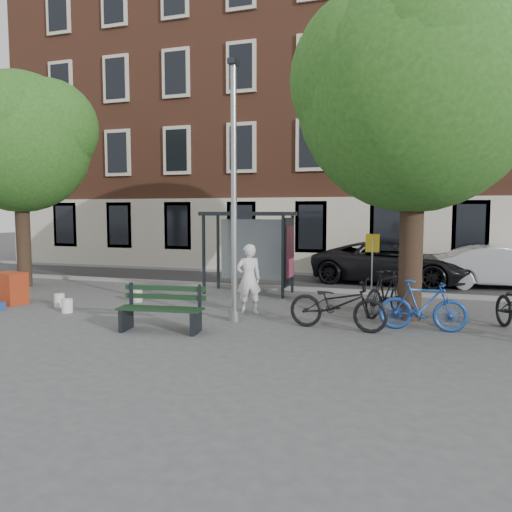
{
  "coord_description": "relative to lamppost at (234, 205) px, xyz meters",
  "views": [
    {
      "loc": [
        4.14,
        -11.08,
        2.63
      ],
      "look_at": [
        -0.09,
        1.98,
        1.4
      ],
      "focal_mm": 35.0,
      "sensor_mm": 36.0,
      "label": 1
    }
  ],
  "objects": [
    {
      "name": "ground",
      "position": [
        0.0,
        0.0,
        -2.78
      ],
      "size": [
        90.0,
        90.0,
        0.0
      ],
      "primitive_type": "plane",
      "color": "#4C4C4F",
      "rests_on": "ground"
    },
    {
      "name": "road",
      "position": [
        0.0,
        7.0,
        -2.78
      ],
      "size": [
        40.0,
        4.0,
        0.01
      ],
      "primitive_type": "cube",
      "color": "#28282B",
      "rests_on": "ground"
    },
    {
      "name": "curb_near",
      "position": [
        0.0,
        5.0,
        -2.72
      ],
      "size": [
        40.0,
        0.25,
        0.12
      ],
      "primitive_type": "cube",
      "color": "gray",
      "rests_on": "ground"
    },
    {
      "name": "curb_far",
      "position": [
        0.0,
        9.0,
        -2.72
      ],
      "size": [
        40.0,
        0.25,
        0.12
      ],
      "primitive_type": "cube",
      "color": "gray",
      "rests_on": "ground"
    },
    {
      "name": "building_row",
      "position": [
        0.0,
        13.0,
        4.22
      ],
      "size": [
        30.0,
        8.0,
        14.0
      ],
      "primitive_type": "cube",
      "color": "brown",
      "rests_on": "ground"
    },
    {
      "name": "lamppost",
      "position": [
        0.0,
        0.0,
        0.0
      ],
      "size": [
        0.28,
        0.35,
        6.11
      ],
      "color": "#9EA0A3",
      "rests_on": "ground"
    },
    {
      "name": "tree_right",
      "position": [
        4.01,
        1.38,
        2.83
      ],
      "size": [
        5.76,
        5.6,
        8.2
      ],
      "color": "black",
      "rests_on": "ground"
    },
    {
      "name": "tree_left",
      "position": [
        -8.99,
        2.88,
        2.43
      ],
      "size": [
        5.18,
        4.86,
        7.4
      ],
      "color": "black",
      "rests_on": "ground"
    },
    {
      "name": "bus_shelter",
      "position": [
        -0.61,
        4.11,
        -0.87
      ],
      "size": [
        2.85,
        1.45,
        2.62
      ],
      "color": "#1E2328",
      "rests_on": "ground"
    },
    {
      "name": "painter",
      "position": [
        0.03,
        0.97,
        -1.88
      ],
      "size": [
        0.78,
        0.72,
        1.8
      ],
      "primitive_type": "imported",
      "rotation": [
        0.0,
        0.0,
        3.72
      ],
      "color": "silver",
      "rests_on": "ground"
    },
    {
      "name": "bench",
      "position": [
        -1.17,
        -1.44,
        -2.34
      ],
      "size": [
        1.95,
        0.83,
        0.97
      ],
      "rotation": [
        0.0,
        0.0,
        0.12
      ],
      "color": "#1E2328",
      "rests_on": "ground"
    },
    {
      "name": "bike_a",
      "position": [
        2.49,
        -0.13,
        -2.2
      ],
      "size": [
        2.29,
        1.02,
        1.16
      ],
      "primitive_type": "imported",
      "rotation": [
        0.0,
        0.0,
        1.46
      ],
      "color": "black",
      "rests_on": "ground"
    },
    {
      "name": "bike_b",
      "position": [
        4.29,
        0.35,
        -2.22
      ],
      "size": [
        1.89,
        0.59,
        1.13
      ],
      "primitive_type": "imported",
      "rotation": [
        0.0,
        0.0,
        1.6
      ],
      "color": "navy",
      "rests_on": "ground"
    },
    {
      "name": "bike_d",
      "position": [
        3.43,
        1.76,
        -2.2
      ],
      "size": [
        1.35,
        2.0,
        1.17
      ],
      "primitive_type": "imported",
      "rotation": [
        0.0,
        0.0,
        2.69
      ],
      "color": "black",
      "rests_on": "ground"
    },
    {
      "name": "car_dark",
      "position": [
        3.23,
        7.64,
        -2.01
      ],
      "size": [
        5.82,
        3.19,
        1.54
      ],
      "primitive_type": "imported",
      "rotation": [
        0.0,
        0.0,
        1.45
      ],
      "color": "black",
      "rests_on": "ground"
    },
    {
      "name": "car_silver",
      "position": [
        6.91,
        7.63,
        -2.06
      ],
      "size": [
        4.56,
        2.0,
        1.46
      ],
      "primitive_type": "imported",
      "rotation": [
        0.0,
        0.0,
        1.68
      ],
      "color": "#AAADB2",
      "rests_on": "ground"
    },
    {
      "name": "red_stand",
      "position": [
        -6.87,
        0.12,
        -2.33
      ],
      "size": [
        1.01,
        0.77,
        0.9
      ],
      "primitive_type": "cube",
      "rotation": [
        0.0,
        0.0,
        -0.21
      ],
      "color": "#A13115",
      "rests_on": "ground"
    },
    {
      "name": "bucket_a",
      "position": [
        -4.49,
        -0.41,
        -2.6
      ],
      "size": [
        0.31,
        0.31,
        0.36
      ],
      "primitive_type": "cylinder",
      "rotation": [
        0.0,
        0.0,
        0.12
      ],
      "color": "white",
      "rests_on": "ground"
    },
    {
      "name": "bucket_b",
      "position": [
        -5.25,
        0.21,
        -2.6
      ],
      "size": [
        0.36,
        0.36,
        0.36
      ],
      "primitive_type": "cylinder",
      "rotation": [
        0.0,
        0.0,
        -0.33
      ],
      "color": "white",
      "rests_on": "ground"
    },
    {
      "name": "bucket_c",
      "position": [
        -3.59,
        1.53,
        -2.6
      ],
      "size": [
        0.31,
        0.31,
        0.36
      ],
      "primitive_type": "cylinder",
      "rotation": [
        0.0,
        0.0,
        0.12
      ],
      "color": "silver",
      "rests_on": "ground"
    },
    {
      "name": "notice_sign",
      "position": [
        3.05,
        1.93,
        -1.27
      ],
      "size": [
        0.35,
        0.08,
        2.06
      ],
      "rotation": [
        0.0,
        0.0,
        -0.14
      ],
      "color": "#9EA0A3",
      "rests_on": "ground"
    }
  ]
}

